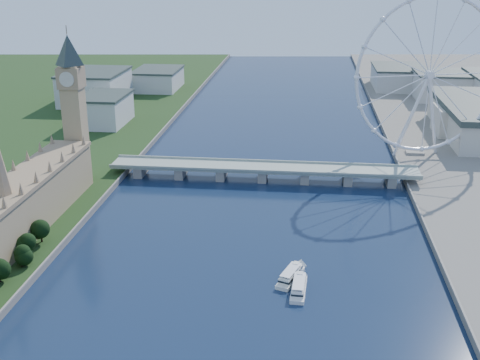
# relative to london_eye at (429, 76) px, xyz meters

# --- Properties ---
(parliament_range) EXTENTS (24.00, 200.00, 70.00)m
(parliament_range) POSITION_rel_london_eye_xyz_m (-247.98, -185.08, -49.04)
(parliament_range) COLOR tan
(parliament_range) RESTS_ON ground
(big_ben) EXTENTS (20.02, 20.02, 110.00)m
(big_ben) POSITION_rel_london_eye_xyz_m (-247.98, -77.08, -0.95)
(big_ben) COLOR tan
(big_ben) RESTS_ON ground
(westminster_bridge) EXTENTS (220.00, 22.00, 9.50)m
(westminster_bridge) POSITION_rel_london_eye_xyz_m (-119.98, -55.08, -60.89)
(westminster_bridge) COLOR gray
(westminster_bridge) RESTS_ON ground
(london_eye) EXTENTS (113.60, 39.12, 124.30)m
(london_eye) POSITION_rel_london_eye_xyz_m (0.00, 0.00, 0.00)
(london_eye) COLOR silver
(london_eye) RESTS_ON ground
(county_hall) EXTENTS (54.00, 144.00, 35.00)m
(county_hall) POSITION_rel_london_eye_xyz_m (55.02, 74.92, -67.52)
(county_hall) COLOR beige
(county_hall) RESTS_ON ground
(city_skyline) EXTENTS (505.00, 280.00, 32.00)m
(city_skyline) POSITION_rel_london_eye_xyz_m (-80.75, 205.00, -50.56)
(city_skyline) COLOR beige
(city_skyline) RESTS_ON ground
(tour_boat_near) EXTENTS (15.63, 28.19, 6.04)m
(tour_boat_near) POSITION_rel_london_eye_xyz_m (-95.50, -199.50, -67.52)
(tour_boat_near) COLOR white
(tour_boat_near) RESTS_ON ground
(tour_boat_far) EXTENTS (8.55, 28.11, 6.12)m
(tour_boat_far) POSITION_rel_london_eye_xyz_m (-91.29, -210.33, -67.52)
(tour_boat_far) COLOR silver
(tour_boat_far) RESTS_ON ground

